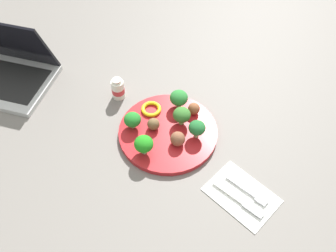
{
  "coord_description": "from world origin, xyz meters",
  "views": [
    {
      "loc": [
        0.41,
        -0.47,
        0.82
      ],
      "look_at": [
        0.0,
        0.0,
        0.04
      ],
      "focal_mm": 38.63,
      "sensor_mm": 36.0,
      "label": 1
    }
  ],
  "objects": [
    {
      "name": "ground_plane",
      "position": [
        0.0,
        0.0,
        0.0
      ],
      "size": [
        4.0,
        4.0,
        0.0
      ],
      "primitive_type": "plane",
      "color": "slate"
    },
    {
      "name": "plate",
      "position": [
        0.0,
        0.0,
        0.01
      ],
      "size": [
        0.28,
        0.28,
        0.02
      ],
      "primitive_type": "cylinder",
      "color": "red",
      "rests_on": "ground_plane"
    },
    {
      "name": "broccoli_floret_back_right",
      "position": [
        -0.08,
        -0.05,
        0.05
      ],
      "size": [
        0.05,
        0.05,
        0.05
      ],
      "color": "#9CC77E",
      "rests_on": "plate"
    },
    {
      "name": "broccoli_floret_front_left",
      "position": [
        0.0,
        -0.1,
        0.05
      ],
      "size": [
        0.05,
        0.05,
        0.06
      ],
      "color": "#93B97A",
      "rests_on": "plate"
    },
    {
      "name": "broccoli_floret_far_rim",
      "position": [
        -0.04,
        0.09,
        0.05
      ],
      "size": [
        0.05,
        0.05,
        0.06
      ],
      "color": "#A7B879",
      "rests_on": "plate"
    },
    {
      "name": "broccoli_floret_front_right",
      "position": [
        0.01,
        0.05,
        0.05
      ],
      "size": [
        0.05,
        0.05,
        0.06
      ],
      "color": "#8CCE70",
      "rests_on": "plate"
    },
    {
      "name": "broccoli_floret_center",
      "position": [
        0.07,
        0.04,
        0.05
      ],
      "size": [
        0.05,
        0.05,
        0.05
      ],
      "color": "#ACBA80",
      "rests_on": "plate"
    },
    {
      "name": "meatball_front_right",
      "position": [
        0.05,
        -0.02,
        0.04
      ],
      "size": [
        0.04,
        0.04,
        0.04
      ],
      "primitive_type": "sphere",
      "color": "brown",
      "rests_on": "plate"
    },
    {
      "name": "meatball_back_left",
      "position": [
        0.01,
        0.1,
        0.03
      ],
      "size": [
        0.03,
        0.03,
        0.03
      ],
      "primitive_type": "sphere",
      "color": "brown",
      "rests_on": "plate"
    },
    {
      "name": "meatball_front_left",
      "position": [
        -0.04,
        -0.02,
        0.03
      ],
      "size": [
        0.03,
        0.03,
        0.03
      ],
      "primitive_type": "sphere",
      "color": "brown",
      "rests_on": "plate"
    },
    {
      "name": "pepper_ring_back_right",
      "position": [
        -0.09,
        0.03,
        0.02
      ],
      "size": [
        0.06,
        0.06,
        0.01
      ],
      "primitive_type": "torus",
      "rotation": [
        0.0,
        0.0,
        3.1
      ],
      "color": "yellow",
      "rests_on": "plate"
    },
    {
      "name": "napkin",
      "position": [
        0.27,
        -0.03,
        0.0
      ],
      "size": [
        0.18,
        0.13,
        0.01
      ],
      "primitive_type": "cube",
      "rotation": [
        0.0,
        0.0,
        -0.07
      ],
      "color": "white",
      "rests_on": "ground_plane"
    },
    {
      "name": "fork",
      "position": [
        0.28,
        -0.01,
        0.01
      ],
      "size": [
        0.12,
        0.02,
        0.01
      ],
      "color": "silver",
      "rests_on": "napkin"
    },
    {
      "name": "knife",
      "position": [
        0.27,
        -0.04,
        0.01
      ],
      "size": [
        0.15,
        0.02,
        0.01
      ],
      "color": "white",
      "rests_on": "napkin"
    },
    {
      "name": "yogurt_bottle",
      "position": [
        -0.21,
        0.01,
        0.03
      ],
      "size": [
        0.04,
        0.04,
        0.07
      ],
      "color": "white",
      "rests_on": "ground_plane"
    },
    {
      "name": "laptop",
      "position": [
        -0.55,
        -0.17,
        0.04
      ],
      "size": [
        0.38,
        0.34,
        0.21
      ],
      "color": "silver",
      "rests_on": "ground_plane"
    }
  ]
}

